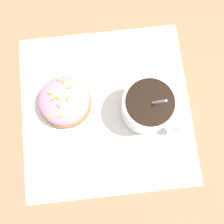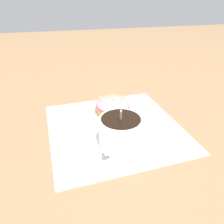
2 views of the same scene
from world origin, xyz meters
name	(u,v)px [view 1 (image 1 of 2)]	position (x,y,z in m)	size (l,w,h in m)	color
ground_plane	(106,109)	(0.00, 0.00, 0.00)	(3.00, 3.00, 0.00)	#93704C
paper_napkin	(106,109)	(0.00, 0.00, 0.00)	(0.35, 0.35, 0.00)	white
coffee_cup	(148,106)	(0.08, -0.01, 0.04)	(0.11, 0.10, 0.10)	white
frosted_pastry	(65,101)	(-0.08, 0.01, 0.02)	(0.10, 0.10, 0.05)	#B2753D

